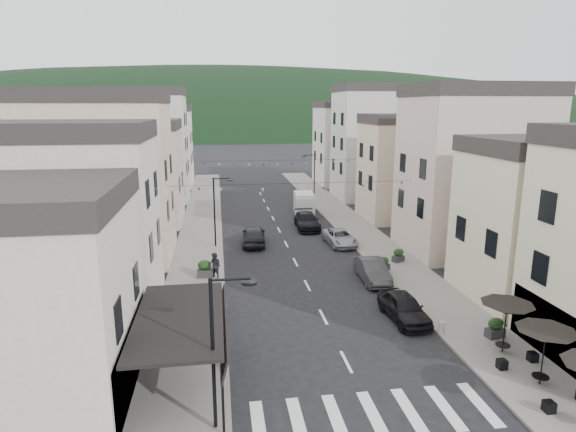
% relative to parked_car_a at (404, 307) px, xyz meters
% --- Properties ---
extents(sidewalk_left, '(4.00, 76.00, 0.12)m').
position_rel_parked_car_a_xyz_m(sidewalk_left, '(-11.90, 22.00, -0.70)').
color(sidewalk_left, slate).
rests_on(sidewalk_left, ground).
extents(sidewalk_right, '(4.00, 76.00, 0.12)m').
position_rel_parked_car_a_xyz_m(sidewalk_right, '(3.10, 22.00, -0.70)').
color(sidewalk_right, slate).
rests_on(sidewalk_right, ground).
extents(hill_backdrop, '(640.00, 360.00, 70.00)m').
position_rel_parked_car_a_xyz_m(hill_backdrop, '(-4.40, 290.00, -0.76)').
color(hill_backdrop, black).
rests_on(hill_backdrop, ground).
extents(boutique_awning, '(3.77, 7.50, 3.28)m').
position_rel_parked_car_a_xyz_m(boutique_awning, '(-11.65, -5.00, 2.36)').
color(boutique_awning, black).
rests_on(boutique_awning, ground).
extents(buildings_row_left, '(10.20, 54.16, 14.00)m').
position_rel_parked_car_a_xyz_m(buildings_row_left, '(-18.90, 27.75, 5.37)').
color(buildings_row_left, beige).
rests_on(buildings_row_left, ground).
extents(buildings_row_right, '(10.20, 54.16, 14.50)m').
position_rel_parked_car_a_xyz_m(buildings_row_right, '(10.10, 26.59, 5.56)').
color(buildings_row_right, beige).
rests_on(buildings_row_right, ground).
extents(cafe_terrace, '(2.50, 8.10, 2.53)m').
position_rel_parked_car_a_xyz_m(cafe_terrace, '(3.30, -7.20, 1.60)').
color(cafe_terrace, black).
rests_on(cafe_terrace, ground).
extents(streetlamp_left_near, '(1.70, 0.56, 6.00)m').
position_rel_parked_car_a_xyz_m(streetlamp_left_near, '(-10.22, -8.00, 2.94)').
color(streetlamp_left_near, black).
rests_on(streetlamp_left_near, ground).
extents(streetlamp_left_far, '(1.70, 0.56, 6.00)m').
position_rel_parked_car_a_xyz_m(streetlamp_left_far, '(-10.22, 16.00, 2.94)').
color(streetlamp_left_far, black).
rests_on(streetlamp_left_far, ground).
extents(streetlamp_right_far, '(1.70, 0.56, 6.00)m').
position_rel_parked_car_a_xyz_m(streetlamp_right_far, '(1.42, 34.00, 2.94)').
color(streetlamp_right_far, black).
rests_on(streetlamp_right_far, ground).
extents(bollards, '(11.66, 10.26, 0.60)m').
position_rel_parked_car_a_xyz_m(bollards, '(-4.40, -4.50, -0.34)').
color(bollards, gray).
rests_on(bollards, ground).
extents(bunting_near, '(19.00, 0.28, 0.62)m').
position_rel_parked_car_a_xyz_m(bunting_near, '(-4.40, 12.00, 4.90)').
color(bunting_near, black).
rests_on(bunting_near, ground).
extents(bunting_far, '(19.00, 0.28, 0.62)m').
position_rel_parked_car_a_xyz_m(bunting_far, '(-4.40, 28.00, 4.90)').
color(bunting_far, black).
rests_on(bunting_far, ground).
extents(parked_car_a, '(2.03, 4.53, 1.51)m').
position_rel_parked_car_a_xyz_m(parked_car_a, '(0.00, 0.00, 0.00)').
color(parked_car_a, black).
rests_on(parked_car_a, ground).
extents(parked_car_b, '(1.73, 4.62, 1.51)m').
position_rel_parked_car_a_xyz_m(parked_car_b, '(0.20, 6.24, -0.00)').
color(parked_car_b, '#2F2F31').
rests_on(parked_car_b, ground).
extents(parked_car_c, '(2.45, 4.85, 1.32)m').
position_rel_parked_car_a_xyz_m(parked_car_c, '(0.20, 15.18, -0.10)').
color(parked_car_c, '#95979E').
rests_on(parked_car_c, ground).
extents(parked_car_d, '(2.37, 5.40, 1.54)m').
position_rel_parked_car_a_xyz_m(parked_car_d, '(-1.60, 21.14, 0.02)').
color(parked_car_d, black).
rests_on(parked_car_d, ground).
extents(parked_car_e, '(2.32, 5.03, 1.67)m').
position_rel_parked_car_a_xyz_m(parked_car_e, '(-7.20, 16.32, 0.08)').
color(parked_car_e, black).
rests_on(parked_car_e, ground).
extents(delivery_van, '(2.56, 5.34, 2.47)m').
position_rel_parked_car_a_xyz_m(delivery_van, '(-0.73, 27.74, 0.46)').
color(delivery_van, silver).
rests_on(delivery_van, ground).
extents(pedestrian_a, '(0.66, 0.51, 1.61)m').
position_rel_parked_car_a_xyz_m(pedestrian_a, '(-10.45, -0.90, 0.17)').
color(pedestrian_a, black).
rests_on(pedestrian_a, sidewalk_left).
extents(pedestrian_b, '(1.14, 1.13, 1.86)m').
position_rel_parked_car_a_xyz_m(pedestrian_b, '(-10.52, 7.85, 0.29)').
color(pedestrian_b, '#241E29').
rests_on(pedestrian_b, sidewalk_left).
extents(planter_la, '(1.19, 0.96, 1.17)m').
position_rel_parked_car_a_xyz_m(planter_la, '(-10.40, 2.69, -0.07)').
color(planter_la, '#2B2C2E').
rests_on(planter_la, sidewalk_left).
extents(planter_lb, '(1.09, 0.61, 1.21)m').
position_rel_parked_car_a_xyz_m(planter_lb, '(-11.23, 8.38, -0.05)').
color(planter_lb, '#2A2B2D').
rests_on(planter_lb, sidewalk_left).
extents(planter_ra, '(1.02, 0.68, 1.06)m').
position_rel_parked_car_a_xyz_m(planter_ra, '(3.81, -2.89, -0.12)').
color(planter_ra, '#29292C').
rests_on(planter_ra, sidewalk_right).
extents(planter_rb, '(1.01, 0.80, 1.00)m').
position_rel_parked_car_a_xyz_m(planter_rb, '(1.60, 7.95, -0.15)').
color(planter_rb, '#29292B').
rests_on(planter_rb, sidewalk_right).
extents(planter_rc, '(1.03, 0.82, 1.02)m').
position_rel_parked_car_a_xyz_m(planter_rc, '(3.39, 9.67, -0.14)').
color(planter_rc, '#2A2A2D').
rests_on(planter_rc, sidewalk_right).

